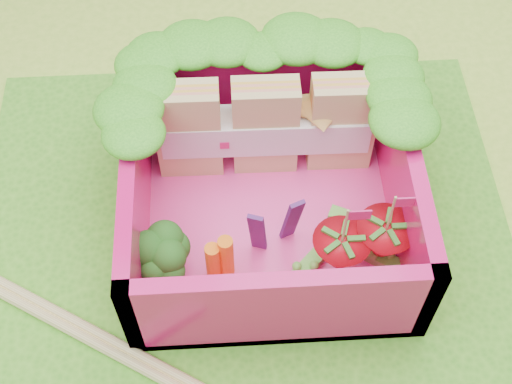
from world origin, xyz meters
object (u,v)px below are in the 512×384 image
object	(u,v)px
strawberry_left	(340,255)
broccoli	(166,256)
bento_box	(270,188)
chopsticks	(3,288)
strawberry_right	(383,243)
sandwich_stack	(267,127)

from	to	relation	value
strawberry_left	broccoli	bearing A→B (deg)	178.76
bento_box	strawberry_left	distance (m)	0.44
strawberry_left	chopsticks	size ratio (longest dim) A/B	0.27
broccoli	strawberry_right	xyz separation A→B (m)	(0.98, 0.03, -0.04)
sandwich_stack	chopsticks	distance (m)	1.44
sandwich_stack	chopsticks	bearing A→B (deg)	-152.83
strawberry_left	chopsticks	xyz separation A→B (m)	(-1.54, 0.00, -0.16)
strawberry_right	chopsticks	world-z (taller)	strawberry_right
bento_box	broccoli	world-z (taller)	bento_box
bento_box	chopsticks	size ratio (longest dim) A/B	0.70
sandwich_stack	chopsticks	xyz separation A→B (m)	(-1.26, -0.64, -0.30)
sandwich_stack	broccoli	size ratio (longest dim) A/B	3.15
sandwich_stack	strawberry_right	xyz separation A→B (m)	(0.49, -0.60, -0.13)
broccoli	strawberry_right	size ratio (longest dim) A/B	0.66
sandwich_stack	strawberry_left	distance (m)	0.72
bento_box	strawberry_left	size ratio (longest dim) A/B	2.60
strawberry_left	chopsticks	world-z (taller)	strawberry_left
chopsticks	strawberry_left	bearing A→B (deg)	-0.07
bento_box	sandwich_stack	xyz separation A→B (m)	(0.01, 0.33, 0.05)
bento_box	strawberry_left	world-z (taller)	same
broccoli	strawberry_right	distance (m)	0.98
strawberry_left	strawberry_right	distance (m)	0.21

